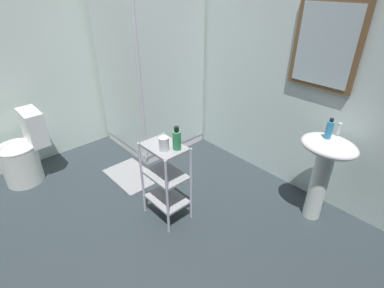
% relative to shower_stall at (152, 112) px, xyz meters
% --- Properties ---
extents(ground_plane, '(4.20, 4.20, 0.02)m').
position_rel_shower_stall_xyz_m(ground_plane, '(1.20, -1.22, -0.47)').
color(ground_plane, '#2C353A').
extents(wall_back, '(4.20, 0.14, 2.50)m').
position_rel_shower_stall_xyz_m(wall_back, '(1.20, 0.63, 0.79)').
color(wall_back, silver).
rests_on(wall_back, ground_plane).
extents(wall_left, '(0.10, 4.20, 2.50)m').
position_rel_shower_stall_xyz_m(wall_left, '(-0.65, -1.22, 0.79)').
color(wall_left, silver).
rests_on(wall_left, ground_plane).
extents(shower_stall, '(0.92, 0.92, 2.00)m').
position_rel_shower_stall_xyz_m(shower_stall, '(0.00, 0.00, 0.00)').
color(shower_stall, white).
rests_on(shower_stall, ground_plane).
extents(pedestal_sink, '(0.46, 0.37, 0.81)m').
position_rel_shower_stall_xyz_m(pedestal_sink, '(2.08, 0.30, 0.12)').
color(pedestal_sink, white).
rests_on(pedestal_sink, ground_plane).
extents(sink_faucet, '(0.03, 0.03, 0.10)m').
position_rel_shower_stall_xyz_m(sink_faucet, '(2.08, 0.42, 0.40)').
color(sink_faucet, silver).
rests_on(sink_faucet, pedestal_sink).
extents(toilet, '(0.37, 0.49, 0.76)m').
position_rel_shower_stall_xyz_m(toilet, '(-0.28, -1.45, -0.15)').
color(toilet, white).
rests_on(toilet, ground_plane).
extents(storage_cart, '(0.38, 0.28, 0.74)m').
position_rel_shower_stall_xyz_m(storage_cart, '(1.17, -0.68, -0.03)').
color(storage_cart, silver).
rests_on(storage_cart, ground_plane).
extents(hand_soap_bottle, '(0.05, 0.05, 0.17)m').
position_rel_shower_stall_xyz_m(hand_soap_bottle, '(2.05, 0.29, 0.42)').
color(hand_soap_bottle, '#389ED1').
rests_on(hand_soap_bottle, pedestal_sink).
extents(body_wash_bottle_green, '(0.07, 0.07, 0.20)m').
position_rel_shower_stall_xyz_m(body_wash_bottle_green, '(1.28, -0.64, 0.36)').
color(body_wash_bottle_green, '#339155').
rests_on(body_wash_bottle_green, storage_cart).
extents(rinse_cup, '(0.08, 0.08, 0.11)m').
position_rel_shower_stall_xyz_m(rinse_cup, '(1.22, -0.72, 0.33)').
color(rinse_cup, silver).
rests_on(rinse_cup, storage_cart).
extents(bath_mat, '(0.60, 0.40, 0.02)m').
position_rel_shower_stall_xyz_m(bath_mat, '(0.42, -0.62, -0.45)').
color(bath_mat, gray).
rests_on(bath_mat, ground_plane).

